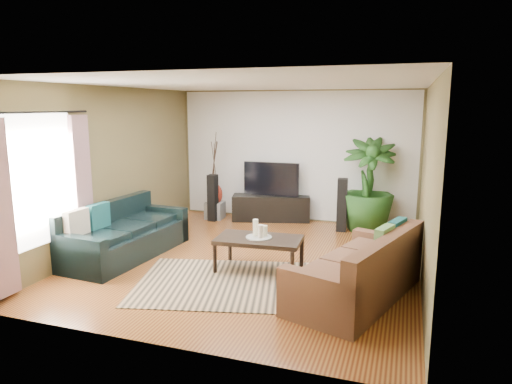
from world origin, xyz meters
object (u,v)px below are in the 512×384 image
at_px(potted_plant, 368,185).
at_px(vase, 215,194).
at_px(tv_stand, 271,208).
at_px(television, 271,179).
at_px(coffee_table, 259,254).
at_px(sofa_right, 356,265).
at_px(side_table, 173,225).
at_px(speaker_left, 213,198).
at_px(pedestal, 215,210).
at_px(sofa_left, 126,230).
at_px(speaker_right, 342,205).

distance_m(potted_plant, vase, 3.18).
distance_m(tv_stand, television, 0.62).
bearing_deg(tv_stand, coffee_table, -91.50).
bearing_deg(sofa_right, side_table, -96.75).
relative_size(coffee_table, television, 1.04).
bearing_deg(vase, sofa_right, -43.77).
bearing_deg(vase, tv_stand, 11.20).
height_order(television, speaker_left, television).
bearing_deg(potted_plant, pedestal, -178.25).
bearing_deg(sofa_right, pedestal, -115.29).
relative_size(sofa_left, side_table, 4.74).
height_order(speaker_right, vase, speaker_right).
bearing_deg(pedestal, television, 11.20).
bearing_deg(vase, coffee_table, -55.12).
xyz_separation_m(television, vase, (-1.18, -0.23, -0.36)).
relative_size(tv_stand, television, 1.36).
relative_size(television, speaker_right, 1.15).
height_order(sofa_right, pedestal, sofa_right).
relative_size(sofa_left, tv_stand, 1.40).
bearing_deg(sofa_right, potted_plant, -158.60).
xyz_separation_m(sofa_right, side_table, (-3.48, 1.64, -0.19)).
xyz_separation_m(television, potted_plant, (1.97, -0.14, 0.01)).
height_order(coffee_table, speaker_left, speaker_left).
xyz_separation_m(television, speaker_right, (1.53, -0.36, -0.37)).
bearing_deg(potted_plant, television, 176.00).
height_order(tv_stand, side_table, tv_stand).
height_order(tv_stand, speaker_right, speaker_right).
bearing_deg(coffee_table, side_table, 146.93).
height_order(potted_plant, vase, potted_plant).
relative_size(tv_stand, vase, 3.46).
bearing_deg(pedestal, tv_stand, 11.20).
height_order(tv_stand, potted_plant, potted_plant).
xyz_separation_m(tv_stand, side_table, (-1.34, -1.77, -0.03)).
xyz_separation_m(television, side_table, (-1.34, -1.77, -0.65)).
bearing_deg(pedestal, speaker_left, -78.62).
bearing_deg(tv_stand, television, -14.77).
xyz_separation_m(vase, side_table, (-0.16, -1.54, -0.29)).
distance_m(sofa_right, potted_plant, 3.31).
relative_size(sofa_right, tv_stand, 1.33).
bearing_deg(speaker_right, pedestal, 172.85).
bearing_deg(side_table, television, 52.85).
distance_m(sofa_left, pedestal, 2.75).
distance_m(potted_plant, pedestal, 3.23).
height_order(vase, side_table, vase).
bearing_deg(potted_plant, sofa_left, -141.45).
distance_m(television, side_table, 2.32).
relative_size(pedestal, side_table, 0.77).
relative_size(sofa_right, vase, 4.61).
bearing_deg(pedestal, coffee_table, -55.12).
bearing_deg(vase, side_table, -96.01).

